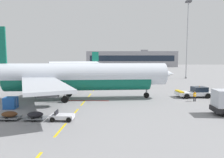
% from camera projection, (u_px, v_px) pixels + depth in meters
% --- Properties ---
extents(ground, '(400.00, 400.00, 0.00)m').
position_uv_depth(ground, '(185.00, 87.00, 50.95)').
color(ground, gray).
extents(apron_paint_markings, '(8.00, 98.54, 0.01)m').
position_uv_depth(apron_paint_markings, '(97.00, 87.00, 51.09)').
color(apron_paint_markings, yellow).
rests_on(apron_paint_markings, ground).
extents(airliner_foreground, '(34.81, 34.36, 12.20)m').
position_uv_depth(airliner_foreground, '(75.00, 76.00, 34.86)').
color(airliner_foreground, silver).
rests_on(airliner_foreground, ground).
extents(pushback_tug, '(6.32, 3.80, 2.08)m').
position_uv_depth(pushback_tug, '(195.00, 92.00, 36.94)').
color(pushback_tug, silver).
rests_on(pushback_tug, ground).
extents(airliner_mid_left, '(29.54, 27.93, 10.89)m').
position_uv_depth(airliner_mid_left, '(75.00, 65.00, 111.70)').
color(airliner_mid_left, silver).
rests_on(airliner_mid_left, ground).
extents(ground_power_truck, '(7.14, 5.93, 3.14)m').
position_uv_depth(ground_power_truck, '(3.00, 78.00, 55.56)').
color(ground_power_truck, black).
rests_on(ground_power_truck, ground).
extents(baggage_train, '(8.60, 1.58, 1.14)m').
position_uv_depth(baggage_train, '(36.00, 116.00, 23.12)').
color(baggage_train, silver).
rests_on(baggage_train, ground).
extents(ground_crew_worker, '(0.58, 0.49, 1.65)m').
position_uv_depth(ground_crew_worker, '(195.00, 96.00, 33.30)').
color(ground_crew_worker, '#232328').
rests_on(ground_crew_worker, ground).
extents(uld_cargo_container, '(1.76, 1.72, 1.60)m').
position_uv_depth(uld_cargo_container, '(11.00, 103.00, 28.58)').
color(uld_cargo_container, '#194C9E').
rests_on(uld_cargo_container, ground).
extents(apron_light_mast_far, '(1.80, 1.80, 26.71)m').
position_uv_depth(apron_light_mast_far, '(187.00, 31.00, 70.51)').
color(apron_light_mast_far, slate).
rests_on(apron_light_mast_far, ground).
extents(terminal_satellite, '(77.29, 22.05, 14.95)m').
position_uv_depth(terminal_satellite, '(131.00, 59.00, 182.26)').
color(terminal_satellite, gray).
rests_on(terminal_satellite, ground).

